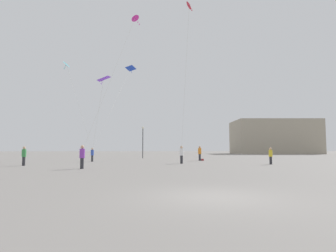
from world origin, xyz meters
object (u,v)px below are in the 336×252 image
lamppost_east (143,137)px  handbag_beside_flyer (202,160)px  person_in_yellow (271,155)px  person_in_blue (92,154)px  kite_cyan_delta (67,66)px  building_left_hall (273,137)px  person_in_green (24,155)px  kite_cobalt_delta (130,70)px  person_in_white (182,154)px  person_in_purple (82,156)px  person_in_orange (200,153)px  kite_crimson_diamond (189,10)px  kite_magenta_diamond (134,21)px  kite_violet_delta (103,79)px

lamppost_east → handbag_beside_flyer: (7.51, -9.46, -3.21)m
person_in_yellow → person_in_blue: size_ratio=1.02×
kite_cyan_delta → building_left_hall: kite_cyan_delta is taller
person_in_blue → person_in_yellow: bearing=74.6°
person_in_green → kite_cobalt_delta: size_ratio=0.13×
person_in_white → person_in_purple: (-8.42, -6.83, -0.01)m
kite_cobalt_delta → kite_cyan_delta: (-6.98, -10.69, -2.64)m
person_in_orange → person_in_purple: bearing=159.6°
building_left_hall → kite_cobalt_delta: bearing=-138.5°
person_in_orange → handbag_beside_flyer: bearing=-53.5°
kite_cobalt_delta → handbag_beside_flyer: size_ratio=42.26×
person_in_purple → lamppost_east: bearing=178.5°
kite_crimson_diamond → kite_magenta_diamond: size_ratio=1.04×
person_in_white → kite_violet_delta: 11.11m
kite_magenta_diamond → building_left_hall: kite_magenta_diamond is taller
person_in_blue → lamppost_east: (5.75, 10.97, 2.46)m
person_in_green → kite_magenta_diamond: (9.63, -0.74, 12.30)m
person_in_orange → person_in_purple: person_in_orange is taller
person_in_white → person_in_orange: bearing=-101.0°
kite_cobalt_delta → person_in_green: bearing=-113.3°
person_in_green → kite_cobalt_delta: (8.21, 19.09, 13.20)m
person_in_green → kite_magenta_diamond: size_ratio=0.14×
person_in_yellow → kite_magenta_diamond: size_ratio=0.13×
person_in_yellow → kite_magenta_diamond: (-13.14, -1.08, 12.35)m
person_in_yellow → kite_crimson_diamond: bearing=-173.8°
kite_violet_delta → kite_magenta_diamond: kite_magenta_diamond is taller
person_in_purple → person_in_green: size_ratio=1.04×
kite_magenta_diamond → lamppost_east: (0.72, 19.26, -9.90)m
kite_cobalt_delta → kite_crimson_diamond: kite_cobalt_delta is taller
person_in_orange → person_in_purple: (-11.53, -13.28, -0.04)m
kite_violet_delta → handbag_beside_flyer: 15.51m
person_in_blue → kite_magenta_diamond: 15.71m
person_in_blue → person_in_purple: 11.95m
person_in_green → lamppost_east: bearing=105.5°
person_in_white → kite_violet_delta: bearing=10.8°
person_in_green → building_left_hall: size_ratio=0.07×
person_in_yellow → person_in_white: person_in_white is taller
person_in_orange → kite_magenta_diamond: size_ratio=0.15×
person_in_yellow → lamppost_east: (-12.42, 18.17, 2.44)m
person_in_orange → kite_cobalt_delta: (-9.31, 10.14, 13.12)m
person_in_orange → person_in_white: 7.16m
kite_violet_delta → building_left_hall: (41.58, 51.20, -3.85)m
person_in_green → building_left_hall: bearing=93.3°
person_in_orange → kite_crimson_diamond: size_ratio=0.14×
kite_cyan_delta → lamppost_east: (9.12, 10.12, -8.16)m
kite_violet_delta → person_in_yellow: bearing=-9.4°
kite_cyan_delta → lamppost_east: size_ratio=2.16×
person_in_green → kite_cobalt_delta: 24.62m
person_in_blue → building_left_hall: building_left_hall is taller
person_in_yellow → building_left_hall: bearing=51.9°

